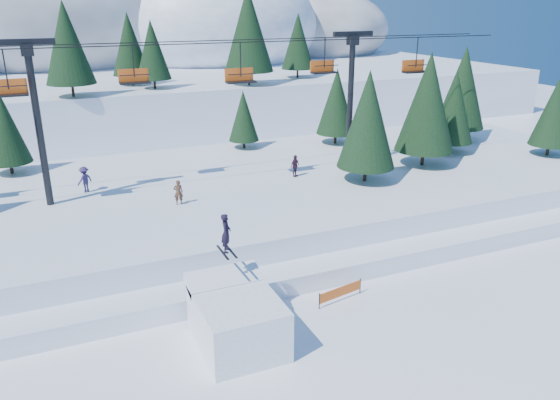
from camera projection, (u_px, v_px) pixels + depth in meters
name	position (u px, v px, depth m)	size (l,w,h in m)	color
ground	(294.00, 360.00, 23.85)	(160.00, 160.00, 0.00)	white
mid_shelf	(188.00, 203.00, 38.95)	(70.00, 22.00, 2.50)	white
berm	(234.00, 271.00, 30.56)	(70.00, 6.00, 1.10)	white
mountain_ridge	(59.00, 39.00, 81.92)	(119.00, 60.76, 26.46)	white
jump_kicker	(237.00, 318.00, 24.59)	(3.54, 4.82, 5.84)	white
chairlift	(204.00, 88.00, 36.83)	(46.00, 3.21, 10.28)	black
conifer_stand	(231.00, 122.00, 38.68)	(62.33, 16.00, 8.83)	black
distant_skiers	(147.00, 182.00, 36.84)	(33.27, 6.33, 1.79)	#322A45
banner_near	(340.00, 292.00, 28.43)	(2.81, 0.61, 0.90)	black
banner_far	(433.00, 250.00, 33.18)	(2.68, 1.05, 0.90)	black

